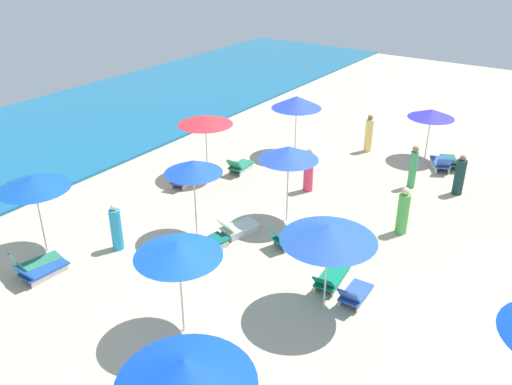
% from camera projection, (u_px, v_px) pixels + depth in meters
% --- Properties ---
extents(umbrella_1, '(2.14, 2.14, 2.55)m').
position_uv_depth(umbrella_1, '(33.00, 182.00, 15.63)').
color(umbrella_1, silver).
rests_on(umbrella_1, ground_plane).
extents(lounge_chair_1_0, '(1.43, 0.82, 0.75)m').
position_uv_depth(lounge_chair_1_0, '(35.00, 264.00, 15.56)').
color(lounge_chair_1_0, silver).
rests_on(lounge_chair_1_0, ground_plane).
extents(lounge_chair_1_1, '(1.45, 0.71, 0.62)m').
position_uv_depth(lounge_chair_1_1, '(41.00, 271.00, 15.29)').
color(lounge_chair_1_1, silver).
rests_on(lounge_chair_1_1, ground_plane).
extents(umbrella_2, '(2.17, 2.17, 2.64)m').
position_uv_depth(umbrella_2, '(297.00, 102.00, 22.83)').
color(umbrella_2, silver).
rests_on(umbrella_2, ground_plane).
extents(umbrella_3, '(1.99, 1.99, 2.72)m').
position_uv_depth(umbrella_3, '(289.00, 153.00, 17.32)').
color(umbrella_3, silver).
rests_on(umbrella_3, ground_plane).
extents(lounge_chair_3_0, '(1.61, 1.14, 0.68)m').
position_uv_depth(lounge_chair_3_0, '(291.00, 238.00, 16.87)').
color(lounge_chair_3_0, silver).
rests_on(lounge_chair_3_0, ground_plane).
extents(umbrella_4, '(2.17, 2.17, 2.53)m').
position_uv_depth(umbrella_4, '(205.00, 120.00, 20.77)').
color(umbrella_4, silver).
rests_on(umbrella_4, ground_plane).
extents(lounge_chair_4_0, '(1.51, 0.88, 0.67)m').
position_uv_depth(lounge_chair_4_0, '(183.00, 179.00, 20.83)').
color(lounge_chair_4_0, silver).
rests_on(lounge_chair_4_0, ground_plane).
extents(lounge_chair_4_1, '(1.33, 0.68, 0.72)m').
position_uv_depth(lounge_chair_4_1, '(240.00, 166.00, 21.91)').
color(lounge_chair_4_1, silver).
rests_on(lounge_chair_4_1, ground_plane).
extents(umbrella_5, '(2.44, 2.44, 2.56)m').
position_uv_depth(umbrella_5, '(329.00, 232.00, 13.07)').
color(umbrella_5, silver).
rests_on(umbrella_5, ground_plane).
extents(lounge_chair_5_0, '(1.58, 0.73, 0.62)m').
position_uv_depth(lounge_chair_5_0, '(331.00, 278.00, 14.96)').
color(lounge_chair_5_0, silver).
rests_on(lounge_chair_5_0, ground_plane).
extents(lounge_chair_5_1, '(1.30, 0.63, 0.70)m').
position_uv_depth(lounge_chair_5_1, '(354.00, 294.00, 14.26)').
color(lounge_chair_5_1, silver).
rests_on(lounge_chair_5_1, ground_plane).
extents(umbrella_6, '(2.44, 2.44, 2.72)m').
position_uv_depth(umbrella_6, '(185.00, 371.00, 8.83)').
color(umbrella_6, silver).
rests_on(umbrella_6, ground_plane).
extents(umbrella_7, '(1.85, 1.85, 2.64)m').
position_uv_depth(umbrella_7, '(193.00, 167.00, 16.47)').
color(umbrella_7, silver).
rests_on(umbrella_7, ground_plane).
extents(lounge_chair_7_0, '(1.48, 0.97, 0.69)m').
position_uv_depth(lounge_chair_7_0, '(237.00, 227.00, 17.43)').
color(lounge_chair_7_0, silver).
rests_on(lounge_chair_7_0, ground_plane).
extents(lounge_chair_7_1, '(1.33, 0.84, 0.71)m').
position_uv_depth(lounge_chair_7_1, '(208.00, 243.00, 16.52)').
color(lounge_chair_7_1, silver).
rests_on(lounge_chair_7_1, ground_plane).
extents(umbrella_8, '(2.09, 2.09, 2.61)m').
position_uv_depth(umbrella_8, '(178.00, 249.00, 12.29)').
color(umbrella_8, silver).
rests_on(umbrella_8, ground_plane).
extents(umbrella_9, '(1.96, 1.96, 2.23)m').
position_uv_depth(umbrella_9, '(431.00, 114.00, 22.47)').
color(umbrella_9, silver).
rests_on(umbrella_9, ground_plane).
extents(lounge_chair_9_0, '(1.55, 1.16, 0.58)m').
position_uv_depth(lounge_chair_9_0, '(450.00, 161.00, 22.45)').
color(lounge_chair_9_0, silver).
rests_on(lounge_chair_9_0, ground_plane).
extents(lounge_chair_9_1, '(1.52, 1.21, 0.75)m').
position_uv_depth(lounge_chair_9_1, '(441.00, 163.00, 22.17)').
color(lounge_chair_9_1, silver).
rests_on(lounge_chair_9_1, ground_plane).
extents(beachgoer_0, '(0.54, 0.54, 1.58)m').
position_uv_depth(beachgoer_0, '(460.00, 176.00, 19.93)').
color(beachgoer_0, '#163737').
rests_on(beachgoer_0, ground_plane).
extents(beachgoer_1, '(0.49, 0.49, 1.56)m').
position_uv_depth(beachgoer_1, '(116.00, 228.00, 16.46)').
color(beachgoer_1, '#2A9BCF').
rests_on(beachgoer_1, ground_plane).
extents(beachgoer_2, '(0.35, 0.35, 1.72)m').
position_uv_depth(beachgoer_2, '(413.00, 168.00, 20.37)').
color(beachgoer_2, '#3DA160').
rests_on(beachgoer_2, ground_plane).
extents(beachgoer_3, '(0.39, 0.39, 1.71)m').
position_uv_depth(beachgoer_3, '(369.00, 134.00, 23.78)').
color(beachgoer_3, '#F9D26F').
rests_on(beachgoer_3, ground_plane).
extents(beachgoer_4, '(0.52, 0.52, 1.69)m').
position_uv_depth(beachgoer_4, '(308.00, 172.00, 20.15)').
color(beachgoer_4, '#EB3B5D').
rests_on(beachgoer_4, ground_plane).
extents(beachgoer_5, '(0.54, 0.54, 1.65)m').
position_uv_depth(beachgoer_5, '(403.00, 212.00, 17.32)').
color(beachgoer_5, '#4CAD4F').
rests_on(beachgoer_5, ground_plane).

